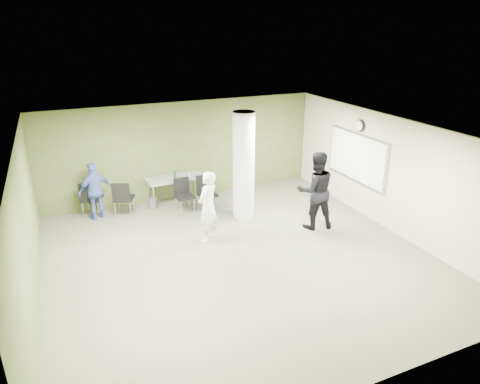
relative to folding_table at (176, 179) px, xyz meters
name	(u,v)px	position (x,y,z in m)	size (l,w,h in m)	color
floor	(239,258)	(0.39, -3.54, -0.73)	(8.00, 8.00, 0.00)	#575845
ceiling	(239,133)	(0.39, -3.54, 2.07)	(8.00, 8.00, 0.00)	white
wall_back	(184,151)	(0.39, 0.46, 0.67)	(8.00, 0.02, 2.80)	#465126
wall_left	(27,235)	(-3.61, -3.54, 0.67)	(0.02, 8.00, 2.80)	#465126
wall_right_cream	(390,174)	(4.39, -3.54, 0.67)	(0.02, 8.00, 2.80)	beige
column	(244,166)	(1.39, -1.54, 0.67)	(0.56, 0.56, 2.80)	silver
whiteboard	(356,157)	(4.31, -2.34, 0.77)	(0.05, 2.30, 1.30)	silver
wall_clock	(360,126)	(4.31, -2.34, 1.62)	(0.06, 0.32, 0.32)	black
folding_table	(176,179)	(0.00, 0.00, 0.00)	(1.67, 0.78, 1.03)	gray
wastebasket	(153,203)	(-0.72, -0.04, -0.59)	(0.24, 0.24, 0.28)	#4C4C4C
chair_back_left	(91,196)	(-2.32, 0.02, -0.15)	(0.64, 0.64, 0.99)	black
chair_back_right	(123,196)	(-1.54, -0.30, -0.15)	(0.64, 0.64, 0.98)	black
chair_table_left	(183,193)	(0.02, -0.60, -0.19)	(0.50, 0.50, 0.93)	black
chair_table_right	(206,190)	(0.63, -0.73, -0.16)	(0.49, 0.49, 0.97)	black
woman_white	(208,207)	(0.07, -2.48, 0.13)	(0.63, 0.41, 1.72)	silver
man_black	(315,190)	(2.73, -2.86, 0.26)	(0.96, 0.75, 1.98)	black
man_blue	(95,191)	(-2.19, -0.14, 0.04)	(0.90, 0.38, 1.54)	#435AA6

